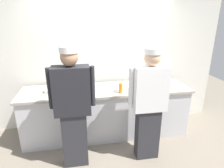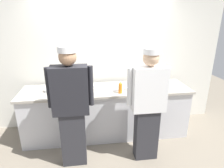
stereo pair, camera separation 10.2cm
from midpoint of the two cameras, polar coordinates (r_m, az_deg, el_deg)
The scene contains 14 objects.
ground_plane at distance 3.46m, azimuth 0.09°, elevation -18.00°, with size 9.00×9.00×0.00m, color slate.
wall_back at distance 3.71m, azimuth -1.83°, elevation 8.63°, with size 4.65×0.10×2.82m.
prep_counter at distance 3.55m, azimuth -0.79°, elevation -8.25°, with size 2.96×0.75×0.91m.
chef_near_left at distance 2.69m, azimuth -11.06°, elevation -6.41°, with size 0.63×0.24×1.76m.
chef_center at distance 2.82m, azimuth 11.78°, elevation -5.75°, with size 0.62×0.24×1.72m.
plate_stack_front at distance 3.28m, azimuth -13.58°, elevation -1.60°, with size 0.21×0.21×0.10m.
plate_stack_rear at distance 3.40m, azimuth -17.31°, elevation -1.66°, with size 0.21×0.21×0.05m.
mixing_bowl_steel at distance 3.46m, azimuth 10.94°, elevation -0.01°, with size 0.34×0.34×0.13m, color #B7BABF.
sheet_tray at distance 3.38m, azimuth -0.03°, elevation -1.04°, with size 0.45×0.32×0.02m, color #B7BABF.
squeeze_bottle_primary at distance 3.14m, azimuth 3.44°, elevation -1.11°, with size 0.06×0.06×0.20m.
ramekin_green_sauce at distance 3.31m, azimuth 5.45°, elevation -1.38°, with size 0.09×0.09×0.04m.
ramekin_red_sauce at distance 3.86m, azimuth 17.04°, elevation 0.85°, with size 0.10×0.10×0.04m.
ramekin_orange_sauce at distance 3.73m, azimuth 10.74°, elevation 0.67°, with size 0.10×0.10×0.04m.
chefs_knife at distance 3.47m, azimuth -6.98°, elevation -0.76°, with size 0.27×0.03×0.02m.
Camera 2 is at (-0.33, -2.74, 2.09)m, focal length 30.46 mm.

